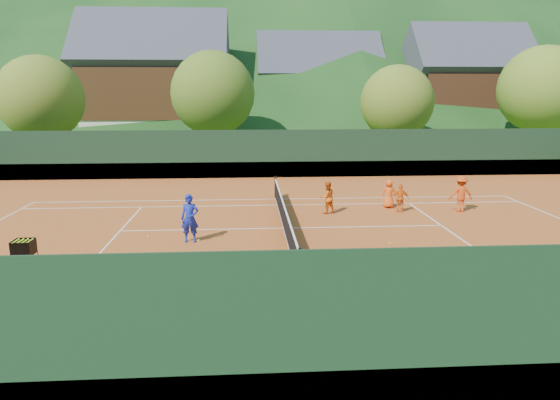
{
  "coord_description": "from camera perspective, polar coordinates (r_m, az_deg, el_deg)",
  "views": [
    {
      "loc": [
        -1.4,
        -19.06,
        5.32
      ],
      "look_at": [
        -0.16,
        0.0,
        1.17
      ],
      "focal_mm": 32.0,
      "sensor_mm": 36.0,
      "label": 1
    }
  ],
  "objects": [
    {
      "name": "tree_a",
      "position": [
        39.83,
        -25.68,
        10.44
      ],
      "size": [
        6.0,
        6.0,
        7.88
      ],
      "color": "#402B19",
      "rests_on": "ground"
    },
    {
      "name": "tree_d",
      "position": [
        45.53,
        27.77,
        11.15
      ],
      "size": [
        6.8,
        6.8,
        8.93
      ],
      "color": "#3E2619",
      "rests_on": "ground"
    },
    {
      "name": "tree_c",
      "position": [
        39.73,
        13.19,
        10.84
      ],
      "size": [
        5.6,
        5.6,
        7.35
      ],
      "color": "#3D2518",
      "rests_on": "ground"
    },
    {
      "name": "student_a",
      "position": [
        22.14,
        5.41,
        0.29
      ],
      "size": [
        0.85,
        0.76,
        1.45
      ],
      "primitive_type": "imported",
      "rotation": [
        0.0,
        0.0,
        3.5
      ],
      "color": "orange",
      "rests_on": "clay_court"
    },
    {
      "name": "tennis_ball_13",
      "position": [
        12.69,
        8.7,
        -12.4
      ],
      "size": [
        0.07,
        0.07,
        0.07
      ],
      "primitive_type": "sphere",
      "color": "yellow",
      "rests_on": "clay_court"
    },
    {
      "name": "tennis_ball_16",
      "position": [
        11.51,
        5.3,
        -15.02
      ],
      "size": [
        0.07,
        0.07,
        0.07
      ],
      "primitive_type": "sphere",
      "color": "yellow",
      "rests_on": "clay_court"
    },
    {
      "name": "tennis_ball_10",
      "position": [
        16.77,
        -23.31,
        -7.08
      ],
      "size": [
        0.07,
        0.07,
        0.07
      ],
      "primitive_type": "sphere",
      "color": "yellow",
      "rests_on": "clay_court"
    },
    {
      "name": "student_d",
      "position": [
        23.81,
        19.97,
        0.68
      ],
      "size": [
        1.08,
        0.64,
        1.65
      ],
      "primitive_type": "imported",
      "rotation": [
        0.0,
        0.0,
        3.11
      ],
      "color": "#D34712",
      "rests_on": "clay_court"
    },
    {
      "name": "perimeter_fence",
      "position": [
        19.53,
        0.46,
        0.3
      ],
      "size": [
        40.4,
        24.24,
        3.0
      ],
      "color": "black",
      "rests_on": "clay_court"
    },
    {
      "name": "tennis_ball_15",
      "position": [
        15.81,
        19.11,
        -7.9
      ],
      "size": [
        0.07,
        0.07,
        0.07
      ],
      "primitive_type": "sphere",
      "color": "yellow",
      "rests_on": "clay_court"
    },
    {
      "name": "tennis_net",
      "position": [
        19.7,
        0.46,
        -1.83
      ],
      "size": [
        0.1,
        12.07,
        1.1
      ],
      "color": "black",
      "rests_on": "clay_court"
    },
    {
      "name": "clay_court",
      "position": [
        19.83,
        0.45,
        -3.26
      ],
      "size": [
        40.0,
        24.0,
        0.02
      ],
      "primitive_type": "cube",
      "color": "#B04E1C",
      "rests_on": "ground"
    },
    {
      "name": "tree_b",
      "position": [
        39.14,
        -7.7,
        11.98
      ],
      "size": [
        6.4,
        6.4,
        8.4
      ],
      "color": "#402719",
      "rests_on": "ground"
    },
    {
      "name": "tennis_ball_19",
      "position": [
        18.36,
        -9.27,
        -4.57
      ],
      "size": [
        0.07,
        0.07,
        0.07
      ],
      "primitive_type": "sphere",
      "color": "yellow",
      "rests_on": "clay_court"
    },
    {
      "name": "tennis_ball_11",
      "position": [
        19.19,
        -14.81,
        -4.08
      ],
      "size": [
        0.07,
        0.07,
        0.07
      ],
      "primitive_type": "sphere",
      "color": "yellow",
      "rests_on": "clay_court"
    },
    {
      "name": "tennis_ball_20",
      "position": [
        16.5,
        3.37,
        -6.37
      ],
      "size": [
        0.07,
        0.07,
        0.07
      ],
      "primitive_type": "sphere",
      "color": "yellow",
      "rests_on": "clay_court"
    },
    {
      "name": "student_c",
      "position": [
        23.7,
        12.35,
        0.72
      ],
      "size": [
        0.74,
        0.57,
        1.34
      ],
      "primitive_type": "imported",
      "rotation": [
        0.0,
        0.0,
        2.9
      ],
      "color": "#FF5D16",
      "rests_on": "clay_court"
    },
    {
      "name": "tennis_ball_21",
      "position": [
        16.67,
        -23.4,
        -7.2
      ],
      "size": [
        0.07,
        0.07,
        0.07
      ],
      "primitive_type": "sphere",
      "color": "yellow",
      "rests_on": "clay_court"
    },
    {
      "name": "ball_hopper",
      "position": [
        16.73,
        -27.25,
        -4.94
      ],
      "size": [
        0.57,
        0.57,
        1.0
      ],
      "color": "black",
      "rests_on": "clay_court"
    },
    {
      "name": "tennis_ball_18",
      "position": [
        18.18,
        12.47,
        -4.87
      ],
      "size": [
        0.07,
        0.07,
        0.07
      ],
      "primitive_type": "sphere",
      "color": "yellow",
      "rests_on": "clay_court"
    },
    {
      "name": "tennis_ball_5",
      "position": [
        15.44,
        -28.24,
        -9.2
      ],
      "size": [
        0.07,
        0.07,
        0.07
      ],
      "primitive_type": "sphere",
      "color": "yellow",
      "rests_on": "clay_court"
    },
    {
      "name": "tennis_ball_6",
      "position": [
        14.36,
        5.73,
        -9.32
      ],
      "size": [
        0.07,
        0.07,
        0.07
      ],
      "primitive_type": "sphere",
      "color": "yellow",
      "rests_on": "clay_court"
    },
    {
      "name": "student_b",
      "position": [
        22.94,
        13.58,
        0.2
      ],
      "size": [
        0.78,
        0.4,
        1.28
      ],
      "primitive_type": "imported",
      "rotation": [
        0.0,
        0.0,
        3.02
      ],
      "color": "orange",
      "rests_on": "clay_court"
    },
    {
      "name": "tennis_ball_14",
      "position": [
        16.31,
        -17.59,
        -7.17
      ],
      "size": [
        0.07,
        0.07,
        0.07
      ],
      "primitive_type": "sphere",
      "color": "yellow",
      "rests_on": "clay_court"
    },
    {
      "name": "coach",
      "position": [
        18.11,
        -10.27,
        -2.08
      ],
      "size": [
        0.66,
        0.45,
        1.75
      ],
      "primitive_type": "imported",
      "rotation": [
        0.0,
        0.0,
        -0.05
      ],
      "color": "#172499",
      "rests_on": "clay_court"
    },
    {
      "name": "tennis_ball_2",
      "position": [
        15.33,
        5.95,
        -7.9
      ],
      "size": [
        0.07,
        0.07,
        0.07
      ],
      "primitive_type": "sphere",
      "color": "yellow",
      "rests_on": "clay_court"
    },
    {
      "name": "tennis_ball_3",
      "position": [
        17.21,
        18.49,
        -6.2
      ],
      "size": [
        0.07,
        0.07,
        0.07
      ],
      "primitive_type": "sphere",
      "color": "yellow",
      "rests_on": "clay_court"
    },
    {
      "name": "tennis_ball_8",
      "position": [
        13.7,
        9.25,
        -10.51
      ],
      "size": [
        0.07,
        0.07,
        0.07
      ],
      "primitive_type": "sphere",
      "color": "yellow",
      "rests_on": "clay_court"
    },
    {
      "name": "chalet_mid",
      "position": [
        53.57,
        4.31,
        11.89
      ],
      "size": [
        12.65,
        8.82,
        11.45
      ],
      "color": "beige",
      "rests_on": "ground"
    },
    {
      "name": "tennis_ball_4",
      "position": [
        15.2,
        25.8,
        -9.29
      ],
      "size": [
        0.07,
        0.07,
        0.07
      ],
      "primitive_type": "sphere",
      "color": "yellow",
      "rests_on": "clay_court"
    },
    {
      "name": "tennis_ball_9",
      "position": [
        16.74,
        -27.05,
        -7.47
      ],
      "size": [
        0.07,
        0.07,
        0.07
      ],
      "primitive_type": "sphere",
      "color": "yellow",
      "rests_on": "clay_court"
    },
    {
      "name": "ground",
      "position": [
        19.83,
        0.45,
        -3.29
      ],
      "size": [
        400.0,
        400.0,
        0.0
      ],
      "primitive_type": "plane",
      "color": "#2E4E18",
      "rests_on": "ground"
    },
    {
      "name": "tennis_ball_12",
      "position": [
        18.69,
        -10.36,
        -4.3
      ],
      "size": [
        0.07,
        0.07,
        0.07
      ],
      "primitive_type": "sphere",
      "color": "yellow",
      "rests_on": "clay_court"
    },
    {
      "name": "tennis_ball_7",
      "position": [
        13.18,
        15.2,
        -11.74
      ],
      "size": [
        0.07,
        0.07,
        0.07
      ],
      "primitive_type": "sphere",
      "color": "yellow",
      "rests_on": "clay_court"
    },
    {
      "name": "tennis_ball_0",
      "position": [
        16.43,
        2.58,
        -6.44
      ],
      "size": [
        0.07,
        0.07,
        0.07
      ],
      "primitive_type": "sphere",
      "color": "yellow",
      "rests_on": "clay_court"
    },
    {
      "name": "tennis_ball_17",
      "position": [
        11.85,
        3.03,
        -14.14
      ],
      "size": [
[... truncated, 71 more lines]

